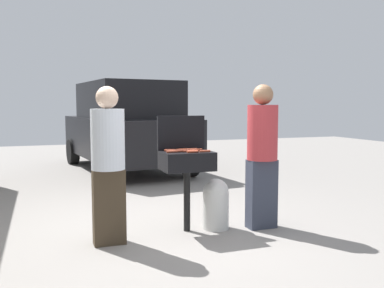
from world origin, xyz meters
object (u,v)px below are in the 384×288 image
at_px(hot_dog_4, 172,151).
at_px(person_left, 108,160).
at_px(hot_dog_0, 194,150).
at_px(hot_dog_7, 180,151).
at_px(hot_dog_2, 193,152).
at_px(hot_dog_8, 192,149).
at_px(hot_dog_3, 191,151).
at_px(hot_dog_5, 192,151).
at_px(propane_tank, 216,203).
at_px(hot_dog_6, 182,150).
at_px(bbq_grill, 187,164).
at_px(person_right, 262,151).
at_px(hot_dog_10, 171,150).
at_px(hot_dog_13, 189,151).
at_px(parked_minivan, 126,126).
at_px(hot_dog_12, 170,150).
at_px(hot_dog_9, 205,151).
at_px(hot_dog_1, 197,150).
at_px(hot_dog_11, 183,150).

distance_m(hot_dog_4, person_left, 0.77).
height_order(hot_dog_0, hot_dog_7, same).
bearing_deg(hot_dog_2, hot_dog_8, 72.18).
bearing_deg(hot_dog_8, person_left, -164.91).
xyz_separation_m(hot_dog_4, hot_dog_8, (0.30, 0.16, 0.00)).
bearing_deg(hot_dog_3, hot_dog_4, -174.17).
distance_m(hot_dog_4, hot_dog_5, 0.23).
bearing_deg(hot_dog_7, propane_tank, -2.65).
bearing_deg(hot_dog_6, bbq_grill, -79.71).
relative_size(bbq_grill, person_left, 0.56).
height_order(hot_dog_7, person_right, person_right).
xyz_separation_m(hot_dog_0, hot_dog_4, (-0.29, -0.07, 0.00)).
distance_m(hot_dog_3, hot_dog_10, 0.24).
relative_size(hot_dog_13, parked_minivan, 0.03).
relative_size(hot_dog_3, person_left, 0.08).
xyz_separation_m(bbq_grill, hot_dog_7, (-0.08, -0.01, 0.16)).
bearing_deg(hot_dog_0, hot_dog_12, 163.43).
relative_size(hot_dog_9, person_right, 0.07).
height_order(hot_dog_2, propane_tank, hot_dog_2).
bearing_deg(person_right, hot_dog_12, -15.48).
height_order(hot_dog_4, hot_dog_12, same).
bearing_deg(hot_dog_9, hot_dog_1, 99.81).
distance_m(hot_dog_6, hot_dog_9, 0.33).
bearing_deg(hot_dog_4, hot_dog_12, 84.47).
bearing_deg(hot_dog_1, hot_dog_6, 158.12).
bearing_deg(hot_dog_8, hot_dog_4, -151.60).
distance_m(propane_tank, parked_minivan, 5.07).
bearing_deg(hot_dog_10, person_right, -12.99).
xyz_separation_m(hot_dog_10, person_right, (1.08, -0.25, -0.02)).
bearing_deg(hot_dog_4, hot_dog_10, 78.14).
bearing_deg(hot_dog_7, hot_dog_0, 10.69).
bearing_deg(hot_dog_10, hot_dog_11, -9.42).
bearing_deg(person_left, hot_dog_9, 11.40).
bearing_deg(parked_minivan, hot_dog_9, 81.87).
bearing_deg(hot_dog_12, hot_dog_11, -24.95).
height_order(hot_dog_8, parked_minivan, parked_minivan).
distance_m(hot_dog_11, hot_dog_12, 0.16).
relative_size(person_left, person_right, 0.97).
relative_size(hot_dog_5, hot_dog_8, 1.00).
height_order(propane_tank, parked_minivan, parked_minivan).
bearing_deg(hot_dog_4, hot_dog_2, -24.32).
bearing_deg(hot_dog_12, hot_dog_7, -50.53).
bearing_deg(person_left, hot_dog_3, 17.92).
xyz_separation_m(hot_dog_4, hot_dog_10, (0.02, 0.11, 0.00)).
height_order(hot_dog_5, hot_dog_13, same).
distance_m(hot_dog_5, hot_dog_12, 0.30).
bearing_deg(hot_dog_3, hot_dog_13, -141.57).
distance_m(hot_dog_10, person_left, 0.82).
relative_size(hot_dog_1, hot_dog_3, 1.00).
bearing_deg(hot_dog_12, person_left, -160.49).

